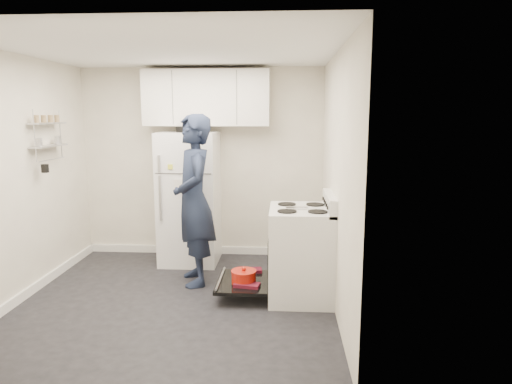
# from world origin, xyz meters

# --- Properties ---
(room) EXTENTS (3.21, 3.21, 2.51)m
(room) POSITION_xyz_m (-0.03, 0.03, 1.21)
(room) COLOR black
(room) RESTS_ON ground
(electric_range) EXTENTS (0.66, 0.76, 1.10)m
(electric_range) POSITION_xyz_m (1.26, 0.15, 0.47)
(electric_range) COLOR silver
(electric_range) RESTS_ON ground
(open_oven_door) EXTENTS (0.55, 0.70, 0.21)m
(open_oven_door) POSITION_xyz_m (0.68, 0.13, 0.18)
(open_oven_door) COLOR black
(open_oven_door) RESTS_ON ground
(refrigerator) EXTENTS (0.72, 0.74, 1.75)m
(refrigerator) POSITION_xyz_m (-0.11, 1.25, 0.84)
(refrigerator) COLOR white
(refrigerator) RESTS_ON ground
(upper_cabinets) EXTENTS (1.60, 0.33, 0.70)m
(upper_cabinets) POSITION_xyz_m (0.10, 1.43, 2.10)
(upper_cabinets) COLOR silver
(upper_cabinets) RESTS_ON room
(wall_shelf_rack) EXTENTS (0.14, 0.60, 0.61)m
(wall_shelf_rack) POSITION_xyz_m (-1.52, 0.49, 1.68)
(wall_shelf_rack) COLOR #B2B2B7
(wall_shelf_rack) RESTS_ON room
(person) EXTENTS (0.66, 0.81, 1.90)m
(person) POSITION_xyz_m (0.09, 0.50, 0.95)
(person) COLOR #182036
(person) RESTS_ON ground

